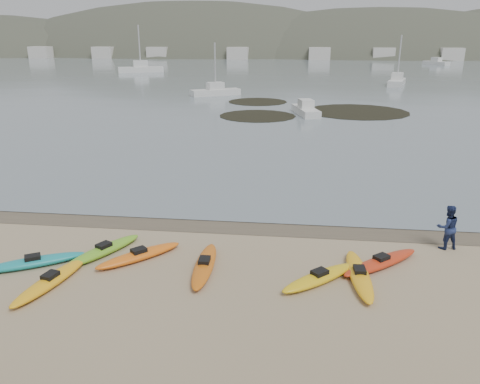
# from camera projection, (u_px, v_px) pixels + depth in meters

# --- Properties ---
(ground) EXTENTS (600.00, 600.00, 0.00)m
(ground) POSITION_uv_depth(u_px,v_px,m) (240.00, 223.00, 21.72)
(ground) COLOR tan
(ground) RESTS_ON ground
(wet_sand) EXTENTS (60.00, 60.00, 0.00)m
(wet_sand) POSITION_uv_depth(u_px,v_px,m) (239.00, 225.00, 21.44)
(wet_sand) COLOR brown
(wet_sand) RESTS_ON ground
(water) EXTENTS (1200.00, 1200.00, 0.00)m
(water) POSITION_uv_depth(u_px,v_px,m) (294.00, 47.00, 303.87)
(water) COLOR slate
(water) RESTS_ON ground
(kayaks) EXTENTS (17.52, 6.68, 0.34)m
(kayaks) POSITION_uv_depth(u_px,v_px,m) (177.00, 268.00, 17.18)
(kayaks) COLOR teal
(kayaks) RESTS_ON ground
(person_east) EXTENTS (1.03, 0.88, 1.86)m
(person_east) POSITION_uv_depth(u_px,v_px,m) (448.00, 227.00, 18.84)
(person_east) COLOR navy
(person_east) RESTS_ON ground
(kelp_mats) EXTENTS (21.20, 18.68, 0.04)m
(kelp_mats) POSITION_uv_depth(u_px,v_px,m) (308.00, 110.00, 53.37)
(kelp_mats) COLOR black
(kelp_mats) RESTS_ON water
(moored_boats) EXTENTS (82.15, 97.64, 1.39)m
(moored_boats) POSITION_uv_depth(u_px,v_px,m) (274.00, 74.00, 94.61)
(moored_boats) COLOR silver
(moored_boats) RESTS_ON ground
(far_hills) EXTENTS (550.00, 135.00, 80.00)m
(far_hills) POSITION_uv_depth(u_px,v_px,m) (381.00, 92.00, 204.90)
(far_hills) COLOR #384235
(far_hills) RESTS_ON ground
(far_town) EXTENTS (199.00, 5.00, 4.00)m
(far_town) POSITION_uv_depth(u_px,v_px,m) (308.00, 54.00, 156.79)
(far_town) COLOR beige
(far_town) RESTS_ON ground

